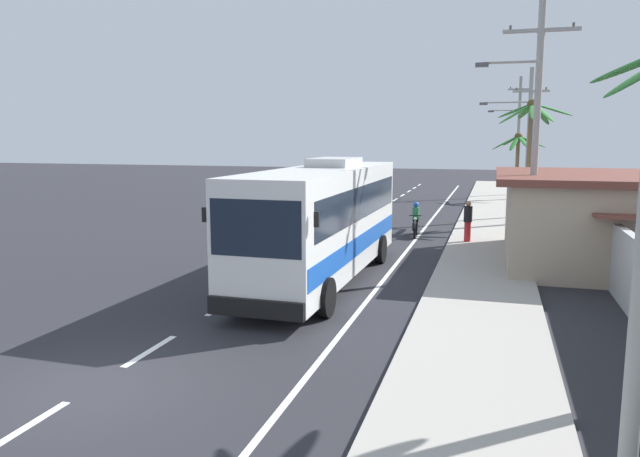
# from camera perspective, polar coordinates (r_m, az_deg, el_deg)

# --- Properties ---
(ground_plane) EXTENTS (160.00, 160.00, 0.00)m
(ground_plane) POSITION_cam_1_polar(r_m,az_deg,el_deg) (12.27, -21.04, -13.96)
(ground_plane) COLOR #28282D
(sidewalk_kerb) EXTENTS (3.20, 90.00, 0.14)m
(sidewalk_kerb) POSITION_cam_1_polar(r_m,az_deg,el_deg) (19.46, 15.09, -5.11)
(sidewalk_kerb) COLOR #A8A399
(sidewalk_kerb) RESTS_ON ground
(lane_markings) EXTENTS (3.85, 71.95, 0.01)m
(lane_markings) POSITION_cam_1_polar(r_m,az_deg,el_deg) (24.83, 4.76, -2.05)
(lane_markings) COLOR white
(lane_markings) RESTS_ON ground
(boundary_wall) EXTENTS (0.24, 60.00, 2.04)m
(boundary_wall) POSITION_cam_1_polar(r_m,az_deg,el_deg) (23.48, 24.71, -0.91)
(boundary_wall) COLOR #B2B2AD
(boundary_wall) RESTS_ON ground
(coach_bus_foreground) EXTENTS (3.01, 11.03, 3.90)m
(coach_bus_foreground) POSITION_cam_1_polar(r_m,az_deg,el_deg) (19.22, 0.28, 0.96)
(coach_bus_foreground) COLOR white
(coach_bus_foreground) RESTS_ON ground
(motorcycle_beside_bus) EXTENTS (0.56, 1.96, 1.59)m
(motorcycle_beside_bus) POSITION_cam_1_polar(r_m,az_deg,el_deg) (28.52, 9.01, 0.58)
(motorcycle_beside_bus) COLOR black
(motorcycle_beside_bus) RESTS_ON ground
(pedestrian_midwalk) EXTENTS (0.36, 0.36, 1.75)m
(pedestrian_midwalk) POSITION_cam_1_polar(r_m,az_deg,el_deg) (26.62, 13.79, 0.75)
(pedestrian_midwalk) COLOR red
(pedestrian_midwalk) RESTS_ON sidewalk_kerb
(utility_pole_mid) EXTENTS (3.31, 0.24, 9.33)m
(utility_pole_mid) POSITION_cam_1_polar(r_m,az_deg,el_deg) (21.92, 19.58, 9.20)
(utility_pole_mid) COLOR #9E9E99
(utility_pole_mid) RESTS_ON ground
(utility_pole_far) EXTENTS (3.68, 0.24, 8.36)m
(utility_pole_far) POSITION_cam_1_polar(r_m,az_deg,el_deg) (35.79, 18.93, 8.01)
(utility_pole_far) COLOR #9E9E99
(utility_pole_far) RESTS_ON ground
(utility_pole_distant) EXTENTS (3.28, 0.24, 9.18)m
(utility_pole_distant) POSITION_cam_1_polar(r_m,az_deg,el_deg) (49.64, 18.14, 8.54)
(utility_pole_distant) COLOR #9E9E99
(utility_pole_distant) RESTS_ON ground
(palm_nearest) EXTENTS (3.71, 3.73, 6.50)m
(palm_nearest) POSITION_cam_1_polar(r_m,az_deg,el_deg) (32.93, 19.31, 8.23)
(palm_nearest) COLOR brown
(palm_nearest) RESTS_ON ground
(palm_second) EXTENTS (3.77, 3.60, 4.92)m
(palm_second) POSITION_cam_1_polar(r_m,az_deg,el_deg) (45.90, 18.21, 7.06)
(palm_second) COLOR brown
(palm_second) RESTS_ON ground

